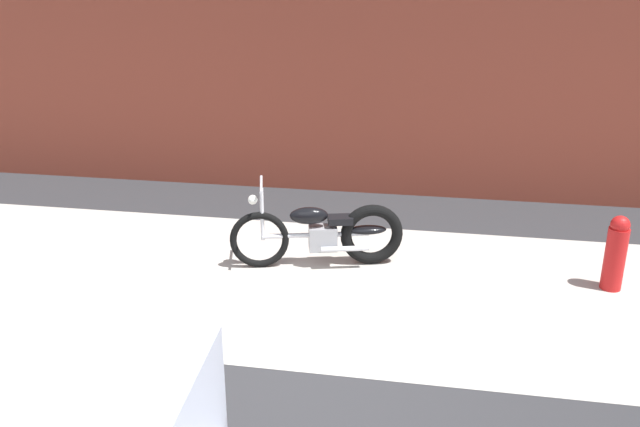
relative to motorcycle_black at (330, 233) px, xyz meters
The scene contains 5 objects.
ground_plane 2.27m from the motorcycle_black, 90.48° to the right, with size 80.00×80.00×0.00m, color #2D2D30.
sidewalk_slab 0.63m from the motorcycle_black, 92.22° to the right, with size 36.00×3.50×0.01m, color #B2ADA3.
brick_building_wall 3.72m from the motorcycle_black, 90.36° to the left, with size 36.00×0.50×5.28m, color brown.
motorcycle_black is the anchor object (origin of this frame).
fire_hydrant 3.11m from the motorcycle_black, ahead, with size 0.22×0.22×0.84m.
Camera 1 is at (1.16, -4.85, 3.30)m, focal length 37.73 mm.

